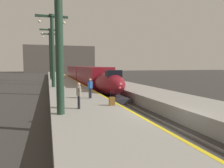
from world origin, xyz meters
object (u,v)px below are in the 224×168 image
at_px(station_column_far, 51,49).
at_px(station_column_distant, 50,51).
at_px(highspeed_train_main, 86,76).
at_px(rolling_suitcase, 112,101).
at_px(passenger_mid_platform, 90,87).
at_px(station_column_mid, 52,44).
at_px(station_column_near, 60,19).
at_px(passenger_near_edge, 79,94).

relative_size(station_column_far, station_column_distant, 0.96).
distance_m(highspeed_train_main, rolling_suitcase, 23.89).
bearing_deg(passenger_mid_platform, rolling_suitcase, -77.00).
relative_size(highspeed_train_main, station_column_distant, 3.74).
relative_size(highspeed_train_main, passenger_mid_platform, 22.79).
bearing_deg(station_column_mid, station_column_distant, 90.00).
height_order(station_column_near, station_column_far, station_column_far).
bearing_deg(station_column_near, station_column_distant, 90.08).
relative_size(passenger_mid_platform, rolling_suitcase, 1.72).
xyz_separation_m(station_column_near, station_column_far, (-0.06, 30.94, 0.57)).
xyz_separation_m(station_column_mid, station_column_distant, (0.00, 24.06, 0.61)).
distance_m(station_column_mid, station_column_far, 15.21).
relative_size(station_column_mid, station_column_distant, 0.89).
distance_m(highspeed_train_main, station_column_near, 26.41).
height_order(station_column_mid, station_column_far, station_column_far).
relative_size(station_column_far, passenger_mid_platform, 5.85).
distance_m(station_column_distant, passenger_mid_platform, 35.10).
xyz_separation_m(station_column_mid, passenger_near_edge, (1.21, -14.56, -4.52)).
xyz_separation_m(highspeed_train_main, station_column_mid, (-5.90, -9.63, 4.64)).
bearing_deg(passenger_near_edge, rolling_suitcase, 10.01).
bearing_deg(rolling_suitcase, station_column_near, -155.48).
bearing_deg(station_column_mid, passenger_mid_platform, -75.46).
relative_size(station_column_mid, rolling_suitcase, 9.32).
height_order(station_column_far, rolling_suitcase, station_column_far).
bearing_deg(station_column_distant, rolling_suitcase, -84.67).
bearing_deg(station_column_distant, station_column_near, -89.92).
relative_size(station_column_near, passenger_mid_platform, 5.11).
relative_size(station_column_near, rolling_suitcase, 8.80).
bearing_deg(station_column_far, highspeed_train_main, -43.39).
xyz_separation_m(station_column_mid, station_column_far, (0.00, 15.20, 0.39)).
height_order(station_column_far, passenger_near_edge, station_column_far).
height_order(highspeed_train_main, station_column_distant, station_column_distant).
relative_size(station_column_mid, passenger_near_edge, 5.42).
bearing_deg(station_column_near, station_column_mid, 90.21).
distance_m(station_column_near, passenger_mid_platform, 7.27).
relative_size(station_column_mid, station_column_far, 0.93).
distance_m(station_column_distant, rolling_suitcase, 38.80).
distance_m(highspeed_train_main, passenger_mid_platform, 20.43).
bearing_deg(passenger_near_edge, station_column_far, 92.33).
bearing_deg(station_column_distant, passenger_mid_platform, -85.48).
xyz_separation_m(station_column_mid, passenger_mid_platform, (2.74, -10.56, -4.52)).
xyz_separation_m(station_column_near, station_column_distant, (-0.06, 39.80, 0.79)).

